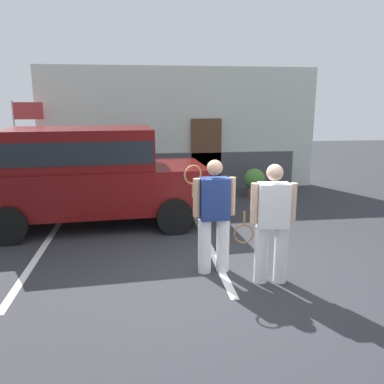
{
  "coord_description": "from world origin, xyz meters",
  "views": [
    {
      "loc": [
        -1.19,
        -5.33,
        2.56
      ],
      "look_at": [
        -0.33,
        1.2,
        1.05
      ],
      "focal_mm": 36.62,
      "sensor_mm": 36.0,
      "label": 1
    }
  ],
  "objects_px": {
    "tennis_player_man": "(214,215)",
    "potted_plant_by_porch": "(254,181)",
    "tennis_player_woman": "(272,223)",
    "parked_suv": "(89,172)",
    "flag_pole": "(23,130)"
  },
  "relations": [
    {
      "from": "tennis_player_man",
      "to": "potted_plant_by_porch",
      "type": "height_order",
      "value": "tennis_player_man"
    },
    {
      "from": "tennis_player_man",
      "to": "tennis_player_woman",
      "type": "relative_size",
      "value": 1.0
    },
    {
      "from": "tennis_player_woman",
      "to": "potted_plant_by_porch",
      "type": "relative_size",
      "value": 2.25
    },
    {
      "from": "parked_suv",
      "to": "flag_pole",
      "type": "distance_m",
      "value": 3.61
    },
    {
      "from": "tennis_player_man",
      "to": "parked_suv",
      "type": "bearing_deg",
      "value": -54.83
    },
    {
      "from": "tennis_player_woman",
      "to": "flag_pole",
      "type": "xyz_separation_m",
      "value": [
        -4.97,
        6.04,
        0.93
      ]
    },
    {
      "from": "parked_suv",
      "to": "potted_plant_by_porch",
      "type": "bearing_deg",
      "value": 22.79
    },
    {
      "from": "potted_plant_by_porch",
      "to": "tennis_player_woman",
      "type": "bearing_deg",
      "value": -103.87
    },
    {
      "from": "parked_suv",
      "to": "tennis_player_man",
      "type": "bearing_deg",
      "value": -55.33
    },
    {
      "from": "parked_suv",
      "to": "potted_plant_by_porch",
      "type": "xyz_separation_m",
      "value": [
        4.21,
        2.11,
        -0.72
      ]
    },
    {
      "from": "parked_suv",
      "to": "tennis_player_man",
      "type": "relative_size",
      "value": 2.7
    },
    {
      "from": "tennis_player_woman",
      "to": "parked_suv",
      "type": "bearing_deg",
      "value": -40.59
    },
    {
      "from": "parked_suv",
      "to": "tennis_player_man",
      "type": "distance_m",
      "value": 3.47
    },
    {
      "from": "parked_suv",
      "to": "tennis_player_woman",
      "type": "relative_size",
      "value": 2.72
    },
    {
      "from": "tennis_player_man",
      "to": "potted_plant_by_porch",
      "type": "distance_m",
      "value": 5.25
    }
  ]
}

